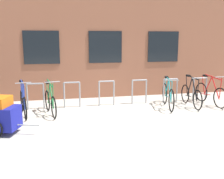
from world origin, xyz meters
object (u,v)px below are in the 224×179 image
object	(u,v)px
bicycle_red	(210,93)
bicycle_black	(191,95)
bicycle_green	(50,102)
bicycle_blue	(23,103)
bicycle_teal	(168,95)

from	to	relation	value
bicycle_red	bicycle_black	distance (m)	0.78
bicycle_red	bicycle_green	size ratio (longest dim) A/B	1.10
bicycle_red	bicycle_black	xyz separation A→B (m)	(-0.78, -0.05, -0.01)
bicycle_red	bicycle_green	xyz separation A→B (m)	(-5.57, -0.04, -0.01)
bicycle_black	bicycle_blue	size ratio (longest dim) A/B	1.02
bicycle_green	bicycle_blue	bearing A→B (deg)	176.22
bicycle_red	bicycle_green	world-z (taller)	bicycle_green
bicycle_teal	bicycle_black	world-z (taller)	bicycle_black
bicycle_green	bicycle_black	distance (m)	4.80
bicycle_teal	bicycle_red	distance (m)	1.64
bicycle_teal	bicycle_red	size ratio (longest dim) A/B	1.02
bicycle_red	bicycle_black	world-z (taller)	bicycle_red
bicycle_black	bicycle_blue	xyz separation A→B (m)	(-5.60, 0.07, 0.00)
bicycle_teal	bicycle_black	xyz separation A→B (m)	(0.86, -0.01, -0.02)
bicycle_teal	bicycle_green	size ratio (longest dim) A/B	1.12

